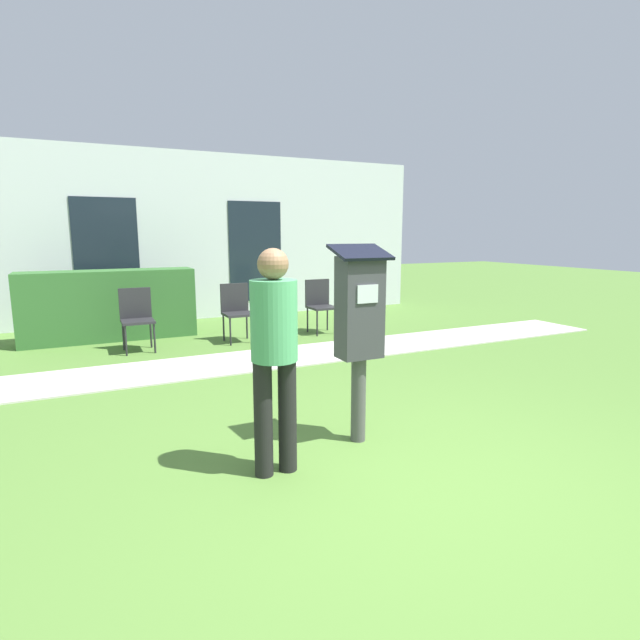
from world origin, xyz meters
TOP-DOWN VIEW (x-y plane):
  - ground_plane at (0.00, 0.00)m, footprint 40.00×40.00m
  - sidewalk at (0.00, 3.53)m, footprint 12.00×1.10m
  - building_facade at (0.00, 7.28)m, footprint 10.00×0.26m
  - parking_meter at (0.07, 0.71)m, footprint 0.44×0.31m
  - person_standing at (-0.73, 0.48)m, footprint 0.32×0.32m
  - outdoor_chair_left at (-1.18, 4.85)m, footprint 0.44×0.44m
  - outdoor_chair_middle at (0.29, 4.85)m, footprint 0.44×0.44m
  - outdoor_chair_right at (1.76, 4.90)m, footprint 0.44×0.44m
  - hedge_row at (-1.48, 5.85)m, footprint 2.59×0.60m

SIDE VIEW (x-z plane):
  - ground_plane at x=0.00m, z-range 0.00..0.00m
  - sidewalk at x=0.00m, z-range 0.00..0.02m
  - outdoor_chair_left at x=-1.18m, z-range 0.08..0.98m
  - outdoor_chair_middle at x=0.29m, z-range 0.08..0.98m
  - outdoor_chair_right at x=1.76m, z-range 0.08..0.98m
  - hedge_row at x=-1.48m, z-range 0.00..1.10m
  - person_standing at x=-0.73m, z-range 0.14..1.72m
  - parking_meter at x=0.07m, z-range 0.22..1.81m
  - building_facade at x=0.00m, z-range 0.00..3.20m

